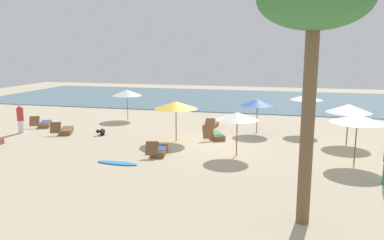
{
  "coord_description": "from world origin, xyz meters",
  "views": [
    {
      "loc": [
        4.2,
        -19.34,
        4.82
      ],
      "look_at": [
        -0.61,
        -0.03,
        1.1
      ],
      "focal_mm": 35.91,
      "sensor_mm": 36.0,
      "label": 1
    }
  ],
  "objects": [
    {
      "name": "lounger_3",
      "position": [
        -0.26,
        3.32,
        0.17
      ],
      "size": [
        0.74,
        1.73,
        0.7
      ],
      "color": "brown",
      "rests_on": "ground_plane"
    },
    {
      "name": "umbrella_4",
      "position": [
        7.26,
        1.08,
        1.85
      ],
      "size": [
        2.23,
        2.23,
        2.07
      ],
      "color": "brown",
      "rests_on": "ground_plane"
    },
    {
      "name": "lounger_2",
      "position": [
        0.53,
        0.64,
        0.18
      ],
      "size": [
        1.25,
        1.72,
        0.75
      ],
      "color": "brown",
      "rests_on": "ground_plane"
    },
    {
      "name": "umbrella_6",
      "position": [
        2.08,
        -2.45,
        1.84
      ],
      "size": [
        1.91,
        1.91,
        2.01
      ],
      "color": "olive",
      "rests_on": "ground_plane"
    },
    {
      "name": "dog",
      "position": [
        -5.88,
        0.01,
        0.18
      ],
      "size": [
        0.59,
        0.75,
        0.35
      ],
      "color": "black",
      "rests_on": "ground_plane"
    },
    {
      "name": "person_1",
      "position": [
        -10.64,
        -0.66,
        0.83
      ],
      "size": [
        0.42,
        0.42,
        1.67
      ],
      "color": "white",
      "rests_on": "ground_plane"
    },
    {
      "name": "lounger_6",
      "position": [
        -8.1,
        -0.14,
        0.17
      ],
      "size": [
        1.2,
        1.75,
        0.73
      ],
      "color": "brown",
      "rests_on": "ground_plane"
    },
    {
      "name": "umbrella_3",
      "position": [
        -1.4,
        -0.32,
        1.91
      ],
      "size": [
        2.26,
        2.26,
        2.1
      ],
      "color": "olive",
      "rests_on": "ground_plane"
    },
    {
      "name": "umbrella_0",
      "position": [
        7.07,
        -2.6,
        1.97
      ],
      "size": [
        2.21,
        2.21,
        2.14
      ],
      "color": "brown",
      "rests_on": "ground_plane"
    },
    {
      "name": "palm_0",
      "position": [
        4.78,
        -8.8,
        5.91
      ],
      "size": [
        2.95,
        2.95,
        6.88
      ],
      "color": "brown",
      "rests_on": "ground_plane"
    },
    {
      "name": "lounger_4",
      "position": [
        -1.43,
        -3.07,
        0.18
      ],
      "size": [
        0.86,
        1.73,
        0.73
      ],
      "color": "brown",
      "rests_on": "ground_plane"
    },
    {
      "name": "surfboard",
      "position": [
        -2.67,
        -4.9,
        0.04
      ],
      "size": [
        1.88,
        0.56,
        0.07
      ],
      "color": "#338CCC",
      "rests_on": "ground_plane"
    },
    {
      "name": "umbrella_2",
      "position": [
        5.28,
        3.36,
        2.07
      ],
      "size": [
        1.83,
        1.83,
        2.23
      ],
      "color": "brown",
      "rests_on": "ground_plane"
    },
    {
      "name": "umbrella_5",
      "position": [
        -6.4,
        4.85,
        1.85
      ],
      "size": [
        2.03,
        2.03,
        2.05
      ],
      "color": "olive",
      "rests_on": "ground_plane"
    },
    {
      "name": "umbrella_1",
      "position": [
        2.59,
        2.6,
        1.79
      ],
      "size": [
        1.92,
        1.92,
        1.97
      ],
      "color": "brown",
      "rests_on": "ground_plane"
    },
    {
      "name": "ground_plane",
      "position": [
        0.0,
        0.0,
        0.0
      ],
      "size": [
        60.0,
        60.0,
        0.0
      ],
      "primitive_type": "plane",
      "color": "#BCAD8E"
    },
    {
      "name": "lounger_0",
      "position": [
        -10.49,
        1.31,
        0.18
      ],
      "size": [
        1.27,
        1.75,
        0.72
      ],
      "color": "brown",
      "rests_on": "ground_plane"
    },
    {
      "name": "ocean_water",
      "position": [
        0.0,
        17.0,
        0.03
      ],
      "size": [
        48.0,
        16.0,
        0.06
      ],
      "primitive_type": "cube",
      "color": "slate",
      "rests_on": "ground_plane"
    }
  ]
}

